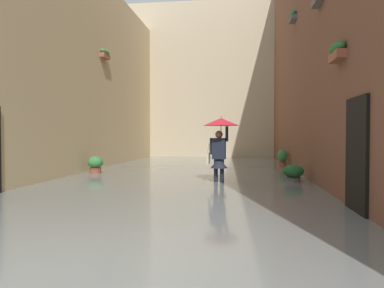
% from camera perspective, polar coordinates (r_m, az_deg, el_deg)
% --- Properties ---
extents(ground_plane, '(60.00, 60.00, 0.00)m').
position_cam_1_polar(ground_plane, '(12.87, -0.36, -5.28)').
color(ground_plane, slate).
extents(flood_water, '(8.58, 24.83, 0.14)m').
position_cam_1_polar(flood_water, '(12.87, -0.36, -4.97)').
color(flood_water, slate).
rests_on(flood_water, ground_plane).
extents(building_facade_left, '(2.04, 22.83, 10.55)m').
position_cam_1_polar(building_facade_left, '(13.54, 21.17, 17.50)').
color(building_facade_left, brown).
rests_on(building_facade_left, ground_plane).
extents(building_facade_right, '(2.04, 22.83, 8.16)m').
position_cam_1_polar(building_facade_right, '(14.48, -19.89, 11.59)').
color(building_facade_right, tan).
rests_on(building_facade_right, ground_plane).
extents(building_facade_far, '(11.38, 1.80, 9.92)m').
position_cam_1_polar(building_facade_far, '(23.29, 3.21, 9.99)').
color(building_facade_far, beige).
rests_on(building_facade_far, ground_plane).
extents(person_wading, '(1.03, 1.03, 2.08)m').
position_cam_1_polar(person_wading, '(10.29, 4.54, 1.16)').
color(person_wading, black).
rests_on(person_wading, ground_plane).
extents(potted_plant_far_left, '(0.61, 0.61, 0.64)m').
position_cam_1_polar(potted_plant_far_left, '(10.90, 16.04, -4.61)').
color(potted_plant_far_left, '#66605B').
rests_on(potted_plant_far_left, ground_plane).
extents(potted_plant_near_left, '(0.44, 0.44, 0.89)m').
position_cam_1_polar(potted_plant_near_left, '(15.60, 14.38, -2.34)').
color(potted_plant_near_left, '#9E563D').
rests_on(potted_plant_near_left, ground_plane).
extents(potted_plant_near_right, '(0.54, 0.54, 0.74)m').
position_cam_1_polar(potted_plant_near_right, '(13.23, -15.33, -3.32)').
color(potted_plant_near_right, brown).
rests_on(potted_plant_near_right, ground_plane).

